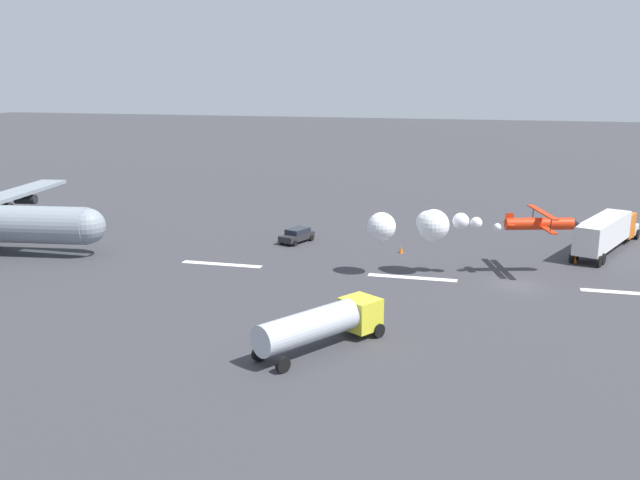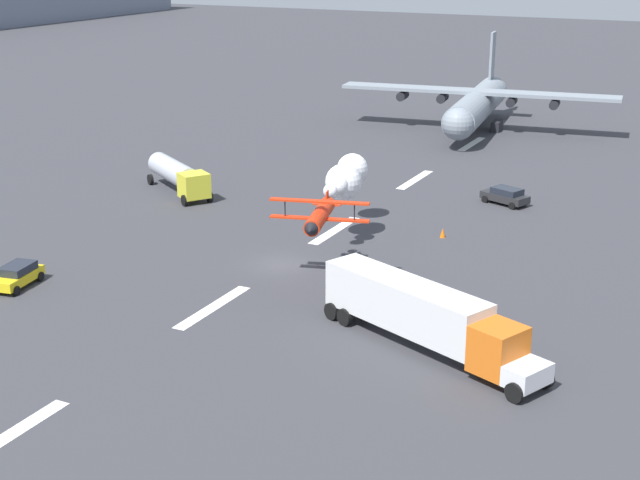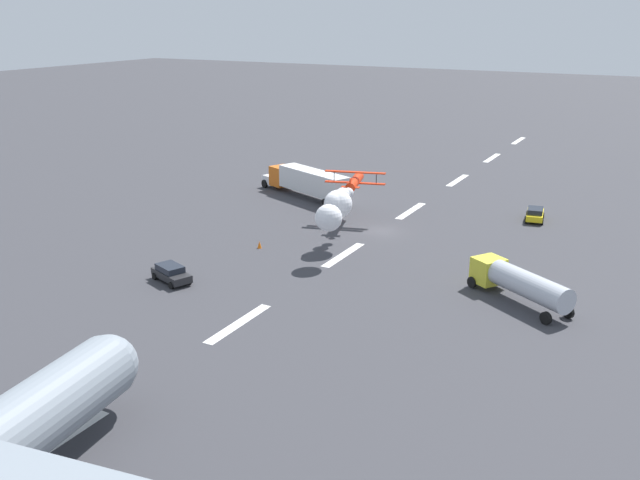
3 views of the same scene
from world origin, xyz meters
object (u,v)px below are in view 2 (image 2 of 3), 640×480
object	(u,v)px
cargo_transport_plane	(476,105)
traffic_cone_far	(443,233)
followme_car_yellow	(505,195)
traffic_cone_near	(361,306)
semi_truck_orange	(423,314)
fuel_tanker_truck	(178,175)
stunt_biplane_red	(343,182)
airport_staff_sedan	(17,275)

from	to	relation	value
cargo_transport_plane	traffic_cone_far	distance (m)	42.47
followme_car_yellow	traffic_cone_near	world-z (taller)	followme_car_yellow
traffic_cone_far	followme_car_yellow	bearing A→B (deg)	-8.97
cargo_transport_plane	semi_truck_orange	world-z (taller)	cargo_transport_plane
cargo_transport_plane	traffic_cone_near	distance (m)	59.00
followme_car_yellow	traffic_cone_far	xyz separation A→B (m)	(-11.58, 1.83, -0.44)
cargo_transport_plane	followme_car_yellow	xyz separation A→B (m)	(-29.52, -12.09, -2.47)
fuel_tanker_truck	followme_car_yellow	xyz separation A→B (m)	(9.80, -28.24, -0.94)
cargo_transport_plane	stunt_biplane_red	distance (m)	45.26
stunt_biplane_red	semi_truck_orange	bearing A→B (deg)	-142.01
followme_car_yellow	traffic_cone_far	size ratio (longest dim) A/B	6.16
followme_car_yellow	semi_truck_orange	bearing A→B (deg)	-172.87
traffic_cone_near	stunt_biplane_red	bearing A→B (deg)	29.48
stunt_biplane_red	semi_truck_orange	xyz separation A→B (m)	(-16.29, -12.72, -2.52)
followme_car_yellow	airport_staff_sedan	xyz separation A→B (m)	(-34.77, 24.33, -0.00)
stunt_biplane_red	followme_car_yellow	bearing A→B (deg)	-29.27
fuel_tanker_truck	followme_car_yellow	distance (m)	29.91
fuel_tanker_truck	traffic_cone_near	bearing A→B (deg)	-124.85
airport_staff_sedan	traffic_cone_near	xyz separation A→B (m)	(6.33, -22.85, -0.44)
stunt_biplane_red	airport_staff_sedan	world-z (taller)	stunt_biplane_red
semi_truck_orange	traffic_cone_far	size ratio (longest dim) A/B	20.33
cargo_transport_plane	traffic_cone_far	world-z (taller)	cargo_transport_plane
followme_car_yellow	airport_staff_sedan	bearing A→B (deg)	145.03
stunt_biplane_red	followme_car_yellow	xyz separation A→B (m)	(15.59, -8.74, -3.85)
fuel_tanker_truck	traffic_cone_near	world-z (taller)	fuel_tanker_truck
cargo_transport_plane	stunt_biplane_red	size ratio (longest dim) A/B	1.80
followme_car_yellow	traffic_cone_near	size ratio (longest dim) A/B	6.16
fuel_tanker_truck	traffic_cone_near	distance (m)	32.65
traffic_cone_near	traffic_cone_far	distance (m)	16.86
followme_car_yellow	traffic_cone_far	bearing A→B (deg)	171.03
airport_staff_sedan	cargo_transport_plane	bearing A→B (deg)	-10.77
cargo_transport_plane	followme_car_yellow	world-z (taller)	cargo_transport_plane
cargo_transport_plane	airport_staff_sedan	world-z (taller)	cargo_transport_plane
traffic_cone_far	cargo_transport_plane	bearing A→B (deg)	14.02
stunt_biplane_red	airport_staff_sedan	bearing A→B (deg)	140.90
cargo_transport_plane	stunt_biplane_red	world-z (taller)	cargo_transport_plane
stunt_biplane_red	traffic_cone_far	xyz separation A→B (m)	(4.01, -6.91, -4.29)
traffic_cone_near	traffic_cone_far	size ratio (longest dim) A/B	1.00
semi_truck_orange	traffic_cone_near	xyz separation A→B (m)	(3.45, 5.46, -1.76)
stunt_biplane_red	airport_staff_sedan	distance (m)	25.02
stunt_biplane_red	fuel_tanker_truck	world-z (taller)	stunt_biplane_red
traffic_cone_near	traffic_cone_far	world-z (taller)	same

